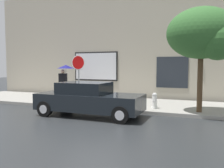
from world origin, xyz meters
TOP-DOWN VIEW (x-y plane):
  - ground_plane at (0.00, 0.00)m, footprint 60.00×60.00m
  - sidewalk at (0.00, 3.00)m, footprint 20.00×4.00m
  - building_facade at (-0.01, 5.50)m, footprint 20.00×0.67m
  - parked_car at (-0.11, -0.10)m, footprint 4.38×1.82m
  - fire_hydrant at (2.23, 1.87)m, footprint 0.30×0.44m
  - pedestrian_with_umbrella at (-3.63, 3.61)m, footprint 1.07×1.07m
  - street_tree at (4.27, 1.60)m, footprint 2.81×2.39m
  - stop_sign at (-1.68, 1.83)m, footprint 0.76×0.10m

SIDE VIEW (x-z plane):
  - ground_plane at x=0.00m, z-range 0.00..0.00m
  - sidewalk at x=0.00m, z-range 0.00..0.15m
  - fire_hydrant at x=2.23m, z-range 0.14..0.85m
  - parked_car at x=-0.11m, z-range -0.01..1.39m
  - pedestrian_with_umbrella at x=-3.63m, z-range 0.76..2.74m
  - stop_sign at x=-1.68m, z-range 0.66..3.13m
  - street_tree at x=4.27m, z-range 1.16..5.47m
  - building_facade at x=-0.01m, z-range -0.02..6.98m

